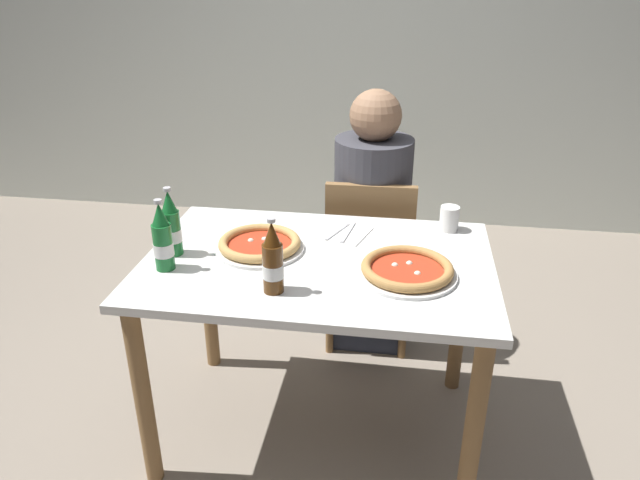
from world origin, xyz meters
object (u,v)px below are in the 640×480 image
object	(u,v)px
pizza_marinara_far	(407,270)
beer_bottle_left	(163,240)
dining_table_main	(318,288)
beer_bottle_right	(273,261)
chair_behind_table	(370,253)
beer_bottle_center	(171,227)
napkin_with_cutlery	(343,233)
diner_seated	(371,228)
pizza_margherita_near	(260,245)
paper_cup	(449,218)

from	to	relation	value
pizza_marinara_far	beer_bottle_left	size ratio (longest dim) A/B	1.33
dining_table_main	beer_bottle_right	world-z (taller)	beer_bottle_right
chair_behind_table	beer_bottle_right	distance (m)	0.96
beer_bottle_center	napkin_with_cutlery	xyz separation A→B (m)	(0.57, 0.26, -0.10)
chair_behind_table	beer_bottle_center	distance (m)	0.99
dining_table_main	diner_seated	xyz separation A→B (m)	(0.14, 0.66, -0.05)
chair_behind_table	beer_bottle_right	xyz separation A→B (m)	(-0.25, -0.84, 0.37)
pizza_margherita_near	beer_bottle_center	xyz separation A→B (m)	(-0.29, -0.08, 0.08)
diner_seated	beer_bottle_center	world-z (taller)	diner_seated
chair_behind_table	beer_bottle_center	xyz separation A→B (m)	(-0.65, -0.64, 0.37)
dining_table_main	napkin_with_cutlery	distance (m)	0.26
chair_behind_table	pizza_margherita_near	bearing A→B (deg)	56.50
chair_behind_table	diner_seated	xyz separation A→B (m)	(-0.00, 0.05, 0.10)
pizza_marinara_far	chair_behind_table	bearing A→B (deg)	103.39
beer_bottle_center	napkin_with_cutlery	distance (m)	0.63
beer_bottle_left	napkin_with_cutlery	world-z (taller)	beer_bottle_left
dining_table_main	chair_behind_table	bearing A→B (deg)	76.75
chair_behind_table	paper_cup	distance (m)	0.53
beer_bottle_center	beer_bottle_right	size ratio (longest dim) A/B	1.00
beer_bottle_right	beer_bottle_center	bearing A→B (deg)	153.39
beer_bottle_left	chair_behind_table	bearing A→B (deg)	49.79
beer_bottle_left	beer_bottle_right	distance (m)	0.40
diner_seated	pizza_margherita_near	bearing A→B (deg)	-120.06
chair_behind_table	napkin_with_cutlery	size ratio (longest dim) A/B	3.79
chair_behind_table	paper_cup	world-z (taller)	chair_behind_table
diner_seated	beer_bottle_center	bearing A→B (deg)	-133.08
dining_table_main	pizza_margherita_near	world-z (taller)	pizza_margherita_near
beer_bottle_left	dining_table_main	bearing A→B (deg)	16.17
pizza_marinara_far	diner_seated	bearing A→B (deg)	102.60
beer_bottle_center	paper_cup	world-z (taller)	beer_bottle_center
beer_bottle_right	diner_seated	bearing A→B (deg)	74.72
chair_behind_table	paper_cup	size ratio (longest dim) A/B	8.95
pizza_marinara_far	paper_cup	distance (m)	0.42
diner_seated	pizza_margherita_near	world-z (taller)	diner_seated
diner_seated	napkin_with_cutlery	size ratio (longest dim) A/B	5.38
diner_seated	pizza_margherita_near	distance (m)	0.74
dining_table_main	chair_behind_table	world-z (taller)	chair_behind_table
pizza_margherita_near	pizza_marinara_far	bearing A→B (deg)	-12.30
pizza_margherita_near	pizza_marinara_far	world-z (taller)	same
chair_behind_table	pizza_marinara_far	bearing A→B (deg)	102.21
diner_seated	pizza_marinara_far	bearing A→B (deg)	-77.40
paper_cup	beer_bottle_right	bearing A→B (deg)	-135.26
chair_behind_table	pizza_marinara_far	size ratio (longest dim) A/B	2.59
diner_seated	paper_cup	size ratio (longest dim) A/B	12.73
dining_table_main	diner_seated	world-z (taller)	diner_seated
napkin_with_cutlery	pizza_margherita_near	bearing A→B (deg)	-146.16
chair_behind_table	pizza_marinara_far	distance (m)	0.76
pizza_marinara_far	beer_bottle_right	size ratio (longest dim) A/B	1.33
pizza_marinara_far	beer_bottle_center	size ratio (longest dim) A/B	1.33
pizza_margherita_near	beer_bottle_left	distance (m)	0.34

